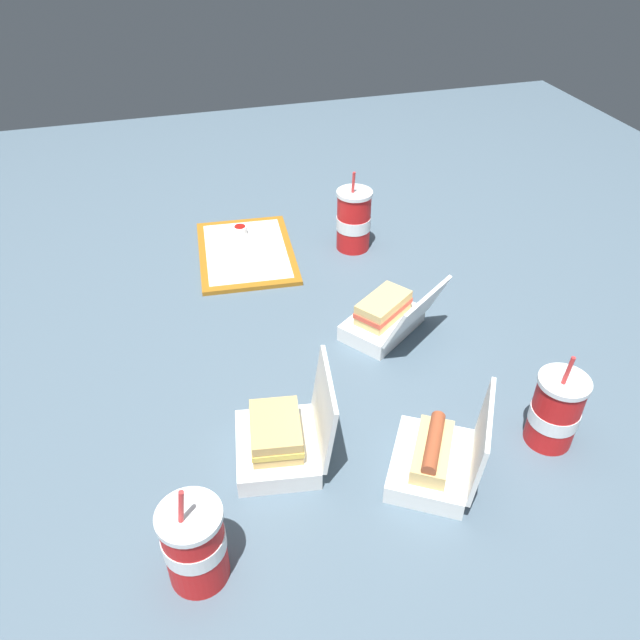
% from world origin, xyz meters
% --- Properties ---
extents(ground_plane, '(3.20, 3.20, 0.00)m').
position_xyz_m(ground_plane, '(0.00, 0.00, 0.00)').
color(ground_plane, '#4C6070').
extents(food_tray, '(0.39, 0.29, 0.01)m').
position_xyz_m(food_tray, '(-0.39, -0.10, 0.01)').
color(food_tray, '#A56619').
rests_on(food_tray, ground_plane).
extents(ketchup_cup, '(0.04, 0.04, 0.02)m').
position_xyz_m(ketchup_cup, '(-0.49, -0.10, 0.03)').
color(ketchup_cup, white).
rests_on(ketchup_cup, food_tray).
extents(napkin_stack, '(0.11, 0.11, 0.00)m').
position_xyz_m(napkin_stack, '(-0.44, -0.13, 0.02)').
color(napkin_stack, white).
rests_on(napkin_stack, food_tray).
extents(plastic_fork, '(0.11, 0.04, 0.00)m').
position_xyz_m(plastic_fork, '(-0.43, -0.03, 0.02)').
color(plastic_fork, white).
rests_on(plastic_fork, food_tray).
extents(clamshell_hotdog_right, '(0.23, 0.23, 0.18)m').
position_xyz_m(clamshell_hotdog_right, '(0.46, 0.09, 0.04)').
color(clamshell_hotdog_right, white).
rests_on(clamshell_hotdog_right, ground_plane).
extents(clamshell_sandwich_back, '(0.25, 0.26, 0.15)m').
position_xyz_m(clamshell_sandwich_back, '(0.05, 0.15, 0.04)').
color(clamshell_sandwich_back, white).
rests_on(clamshell_sandwich_back, ground_plane).
extents(clamshell_sandwich_left, '(0.20, 0.20, 0.19)m').
position_xyz_m(clamshell_sandwich_left, '(0.34, -0.17, 0.05)').
color(clamshell_sandwich_left, white).
rests_on(clamshell_sandwich_left, ground_plane).
extents(soda_cup_left, '(0.10, 0.10, 0.21)m').
position_xyz_m(soda_cup_left, '(0.54, -0.35, 0.08)').
color(soda_cup_left, red).
rests_on(soda_cup_left, ground_plane).
extents(soda_cup_center, '(0.09, 0.09, 0.21)m').
position_xyz_m(soda_cup_center, '(0.45, 0.33, 0.08)').
color(soda_cup_center, red).
rests_on(soda_cup_center, ground_plane).
extents(soda_cup_front, '(0.10, 0.10, 0.23)m').
position_xyz_m(soda_cup_front, '(-0.34, 0.20, 0.09)').
color(soda_cup_front, red).
rests_on(soda_cup_front, ground_plane).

